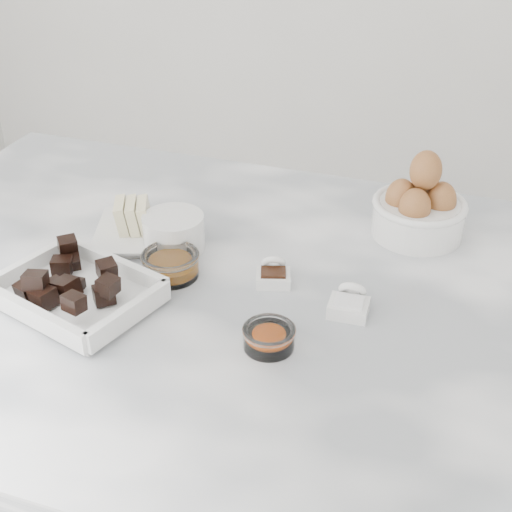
{
  "coord_description": "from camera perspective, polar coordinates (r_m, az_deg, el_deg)",
  "views": [
    {
      "loc": [
        0.29,
        -0.76,
        1.5
      ],
      "look_at": [
        0.02,
        0.03,
        0.98
      ],
      "focal_mm": 50.0,
      "sensor_mm": 36.0,
      "label": 1
    }
  ],
  "objects": [
    {
      "name": "sugar_ramekin",
      "position": [
        1.07,
        -6.6,
        1.99
      ],
      "size": [
        0.09,
        0.09,
        0.05
      ],
      "color": "white",
      "rests_on": "marble_slab"
    },
    {
      "name": "zest_bowl",
      "position": [
        0.88,
        1.05,
        -6.45
      ],
      "size": [
        0.07,
        0.07,
        0.03
      ],
      "color": "white",
      "rests_on": "marble_slab"
    },
    {
      "name": "butter_plate",
      "position": [
        1.11,
        -9.12,
        2.43
      ],
      "size": [
        0.18,
        0.18,
        0.06
      ],
      "color": "white",
      "rests_on": "marble_slab"
    },
    {
      "name": "marble_slab",
      "position": [
        1.0,
        -1.65,
        -3.59
      ],
      "size": [
        1.2,
        0.8,
        0.04
      ],
      "primitive_type": "cube",
      "color": "white",
      "rests_on": "cabinet"
    },
    {
      "name": "egg_bowl",
      "position": [
        1.12,
        12.94,
        3.75
      ],
      "size": [
        0.15,
        0.15,
        0.14
      ],
      "color": "white",
      "rests_on": "marble_slab"
    },
    {
      "name": "salt_spoon",
      "position": [
        0.94,
        7.49,
        -3.75
      ],
      "size": [
        0.05,
        0.06,
        0.04
      ],
      "color": "white",
      "rests_on": "marble_slab"
    },
    {
      "name": "chocolate_dish",
      "position": [
        0.98,
        -14.17,
        -2.51
      ],
      "size": [
        0.24,
        0.21,
        0.05
      ],
      "color": "white",
      "rests_on": "marble_slab"
    },
    {
      "name": "honey_bowl",
      "position": [
        1.01,
        -6.85,
        -0.64
      ],
      "size": [
        0.08,
        0.08,
        0.04
      ],
      "color": "white",
      "rests_on": "marble_slab"
    },
    {
      "name": "vanilla_spoon",
      "position": [
        1.0,
        1.39,
        -1.45
      ],
      "size": [
        0.06,
        0.07,
        0.04
      ],
      "color": "white",
      "rests_on": "marble_slab"
    }
  ]
}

